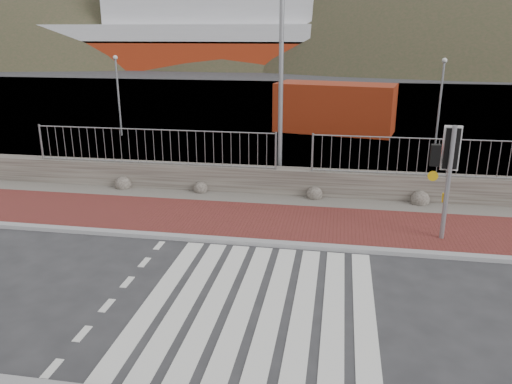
% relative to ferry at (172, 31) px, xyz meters
% --- Properties ---
extents(ground, '(220.00, 220.00, 0.00)m').
position_rel_ferry_xyz_m(ground, '(24.65, -67.90, -5.36)').
color(ground, '#28282B').
rests_on(ground, ground).
extents(sidewalk_far, '(40.00, 3.00, 0.08)m').
position_rel_ferry_xyz_m(sidewalk_far, '(24.65, -63.40, -5.32)').
color(sidewalk_far, maroon).
rests_on(sidewalk_far, ground).
extents(kerb_far, '(40.00, 0.25, 0.12)m').
position_rel_ferry_xyz_m(kerb_far, '(24.65, -64.90, -5.31)').
color(kerb_far, gray).
rests_on(kerb_far, ground).
extents(zebra_crossing, '(4.62, 5.60, 0.01)m').
position_rel_ferry_xyz_m(zebra_crossing, '(24.65, -67.90, -5.36)').
color(zebra_crossing, silver).
rests_on(zebra_crossing, ground).
extents(gravel_strip, '(40.00, 1.50, 0.06)m').
position_rel_ferry_xyz_m(gravel_strip, '(24.65, -61.40, -5.33)').
color(gravel_strip, '#59544C').
rests_on(gravel_strip, ground).
extents(stone_wall, '(40.00, 0.60, 0.90)m').
position_rel_ferry_xyz_m(stone_wall, '(24.65, -60.60, -4.91)').
color(stone_wall, '#48413B').
rests_on(stone_wall, ground).
extents(railing, '(18.07, 0.07, 1.22)m').
position_rel_ferry_xyz_m(railing, '(24.65, -60.75, -3.54)').
color(railing, gray).
rests_on(railing, stone_wall).
extents(quay, '(120.00, 40.00, 0.50)m').
position_rel_ferry_xyz_m(quay, '(24.65, -40.00, -5.36)').
color(quay, '#4C4C4F').
rests_on(quay, ground).
extents(water, '(220.00, 50.00, 0.05)m').
position_rel_ferry_xyz_m(water, '(24.65, -5.00, -5.36)').
color(water, '#3F4C54').
rests_on(water, ground).
extents(ferry, '(50.00, 16.00, 20.00)m').
position_rel_ferry_xyz_m(ferry, '(0.00, 0.00, 0.00)').
color(ferry, maroon).
rests_on(ferry, ground).
extents(hills_backdrop, '(254.00, 90.00, 100.00)m').
position_rel_ferry_xyz_m(hills_backdrop, '(31.40, 20.00, -28.42)').
color(hills_backdrop, '#2B331F').
rests_on(hills_backdrop, ground).
extents(traffic_signal_far, '(0.73, 0.28, 3.06)m').
position_rel_ferry_xyz_m(traffic_signal_far, '(28.83, -63.83, -3.15)').
color(traffic_signal_far, gray).
rests_on(traffic_signal_far, ground).
extents(streetlight, '(1.83, 0.83, 8.96)m').
position_rel_ferry_xyz_m(streetlight, '(24.22, -59.85, -0.32)').
color(streetlight, gray).
rests_on(streetlight, ground).
extents(shipping_container, '(6.67, 3.77, 2.62)m').
position_rel_ferry_xyz_m(shipping_container, '(25.76, -49.06, -4.05)').
color(shipping_container, maroon).
rests_on(shipping_container, ground).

